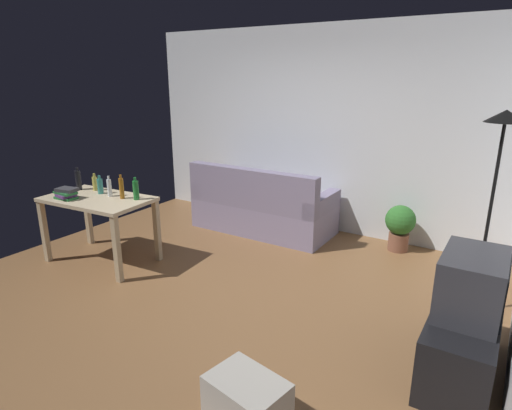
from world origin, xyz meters
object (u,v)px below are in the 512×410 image
(bottle_clear, at_px, (109,188))
(potted_plant, at_px, (400,225))
(torchiere_lamp, at_px, (499,159))
(book_stack, at_px, (66,194))
(storage_box, at_px, (247,401))
(bottle_dark, at_px, (78,180))
(tv, at_px, (472,284))
(bottle_amber, at_px, (122,188))
(bottle_squat, at_px, (95,183))
(couch, at_px, (261,210))
(desk, at_px, (98,207))
(tv_stand, at_px, (462,342))
(bottle_green, at_px, (136,190))
(bottle_tall, at_px, (100,186))

(bottle_clear, bearing_deg, potted_plant, 36.43)
(torchiere_lamp, xyz_separation_m, book_stack, (-4.03, -1.23, -0.59))
(book_stack, bearing_deg, storage_box, -17.20)
(bottle_dark, relative_size, book_stack, 1.04)
(tv, xyz_separation_m, bottle_amber, (-3.52, 0.04, 0.18))
(tv, distance_m, bottle_squat, 4.07)
(potted_plant, bearing_deg, couch, -170.04)
(couch, relative_size, potted_plant, 3.31)
(desk, bearing_deg, couch, 56.02)
(storage_box, distance_m, book_stack, 3.20)
(tv, height_order, torchiere_lamp, torchiere_lamp)
(tv_stand, relative_size, book_stack, 4.20)
(bottle_amber, bearing_deg, bottle_green, 18.46)
(couch, relative_size, bottle_amber, 6.97)
(couch, xyz_separation_m, tv_stand, (2.75, -1.73, -0.07))
(couch, relative_size, torchiere_lamp, 1.04)
(potted_plant, distance_m, storage_box, 3.27)
(bottle_clear, distance_m, book_stack, 0.46)
(torchiere_lamp, bearing_deg, bottle_tall, -167.15)
(torchiere_lamp, relative_size, potted_plant, 3.18)
(tv_stand, distance_m, bottle_tall, 3.94)
(couch, distance_m, bottle_clear, 2.03)
(couch, xyz_separation_m, bottle_amber, (-0.77, -1.69, 0.57))
(tv, xyz_separation_m, bottle_dark, (-4.25, 0.03, 0.18))
(desk, bearing_deg, bottle_amber, 20.77)
(desk, relative_size, bottle_clear, 5.29)
(couch, bearing_deg, bottle_amber, 65.53)
(couch, xyz_separation_m, torchiere_lamp, (2.75, -0.80, 1.11))
(couch, xyz_separation_m, desk, (-1.04, -1.82, 0.34))
(bottle_amber, bearing_deg, potted_plant, 38.18)
(couch, xyz_separation_m, bottle_squat, (-1.31, -1.62, 0.54))
(tv, xyz_separation_m, bottle_clear, (-3.70, 0.03, 0.16))
(bottle_dark, bearing_deg, tv, -0.39)
(book_stack, bearing_deg, tv, 4.15)
(desk, relative_size, book_stack, 4.77)
(bottle_clear, bearing_deg, couch, 60.75)
(couch, bearing_deg, tv, 147.77)
(storage_box, relative_size, bottle_squat, 2.36)
(desk, height_order, bottle_tall, bottle_tall)
(desk, bearing_deg, book_stack, -143.96)
(tv, relative_size, bottle_clear, 2.54)
(tv, bearing_deg, couch, 57.77)
(book_stack, bearing_deg, tv_stand, 4.16)
(bottle_tall, bearing_deg, tv, -0.75)
(desk, height_order, bottle_clear, bottle_clear)
(couch, distance_m, bottle_tall, 2.11)
(couch, relative_size, storage_box, 3.93)
(desk, xyz_separation_m, book_stack, (-0.25, -0.21, 0.17))
(tv, height_order, bottle_tall, bottle_tall)
(torchiere_lamp, xyz_separation_m, bottle_clear, (-3.70, -0.91, -0.55))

